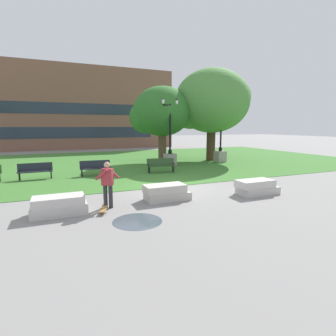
# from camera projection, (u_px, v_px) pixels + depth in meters

# --- Properties ---
(ground_plane) EXTENTS (140.00, 140.00, 0.00)m
(ground_plane) POSITION_uv_depth(u_px,v_px,m) (173.00, 187.00, 13.05)
(ground_plane) COLOR gray
(grass_lawn) EXTENTS (40.00, 20.00, 0.02)m
(grass_lawn) POSITION_uv_depth(u_px,v_px,m) (125.00, 162.00, 22.16)
(grass_lawn) COLOR #3D752D
(grass_lawn) RESTS_ON ground
(concrete_block_center) EXTENTS (1.80, 0.90, 0.64)m
(concrete_block_center) POSITION_uv_depth(u_px,v_px,m) (59.00, 206.00, 8.88)
(concrete_block_center) COLOR #BCB7B2
(concrete_block_center) RESTS_ON ground
(concrete_block_left) EXTENTS (1.85, 0.90, 0.64)m
(concrete_block_left) POSITION_uv_depth(u_px,v_px,m) (166.00, 193.00, 10.65)
(concrete_block_left) COLOR #B2ADA3
(concrete_block_left) RESTS_ON ground
(concrete_block_right) EXTENTS (1.90, 0.90, 0.64)m
(concrete_block_right) POSITION_uv_depth(u_px,v_px,m) (256.00, 187.00, 11.60)
(concrete_block_right) COLOR #BCB7B2
(concrete_block_right) RESTS_ON ground
(person_skateboarder) EXTENTS (0.92, 0.48, 1.71)m
(person_skateboarder) POSITION_uv_depth(u_px,v_px,m) (108.00, 182.00, 9.52)
(person_skateboarder) COLOR #28282D
(person_skateboarder) RESTS_ON ground
(skateboard) EXTENTS (0.48, 1.03, 0.14)m
(skateboard) POSITION_uv_depth(u_px,v_px,m) (104.00, 209.00, 9.24)
(skateboard) COLOR olive
(skateboard) RESTS_ON ground
(puddle) EXTENTS (1.58, 1.58, 0.01)m
(puddle) POSITION_uv_depth(u_px,v_px,m) (137.00, 221.00, 8.27)
(puddle) COLOR #47515B
(puddle) RESTS_ON ground
(park_bench_near_left) EXTENTS (1.86, 0.78, 0.90)m
(park_bench_near_left) POSITION_uv_depth(u_px,v_px,m) (161.00, 164.00, 16.95)
(park_bench_near_left) COLOR #284723
(park_bench_near_left) RESTS_ON grass_lawn
(park_bench_near_right) EXTENTS (1.82, 0.59, 0.90)m
(park_bench_near_right) POSITION_uv_depth(u_px,v_px,m) (95.00, 167.00, 15.91)
(park_bench_near_right) COLOR #1E232D
(park_bench_near_right) RESTS_ON grass_lawn
(park_bench_far_left) EXTENTS (1.82, 0.60, 0.90)m
(park_bench_far_left) POSITION_uv_depth(u_px,v_px,m) (35.00, 170.00, 14.80)
(park_bench_far_left) COLOR #1E232D
(park_bench_far_left) RESTS_ON grass_lawn
(lamp_post_left) EXTENTS (1.32, 0.80, 5.01)m
(lamp_post_left) POSITION_uv_depth(u_px,v_px,m) (170.00, 152.00, 19.83)
(lamp_post_left) COLOR gray
(lamp_post_left) RESTS_ON grass_lawn
(lamp_post_center) EXTENTS (1.32, 0.80, 5.02)m
(lamp_post_center) POSITION_uv_depth(u_px,v_px,m) (220.00, 150.00, 22.10)
(lamp_post_center) COLOR gray
(lamp_post_center) RESTS_ON grass_lawn
(tree_far_left) EXTENTS (5.00, 4.77, 6.21)m
(tree_far_left) POSITION_uv_depth(u_px,v_px,m) (161.00, 112.00, 21.51)
(tree_far_left) COLOR brown
(tree_far_left) RESTS_ON grass_lawn
(tree_far_right) EXTENTS (6.67, 6.35, 7.81)m
(tree_far_right) POSITION_uv_depth(u_px,v_px,m) (211.00, 102.00, 22.42)
(tree_far_right) COLOR #42301E
(tree_far_right) RESTS_ON grass_lawn
(building_facade_distant) EXTENTS (26.04, 1.03, 10.74)m
(building_facade_distant) POSITION_uv_depth(u_px,v_px,m) (77.00, 108.00, 33.51)
(building_facade_distant) COLOR brown
(building_facade_distant) RESTS_ON ground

